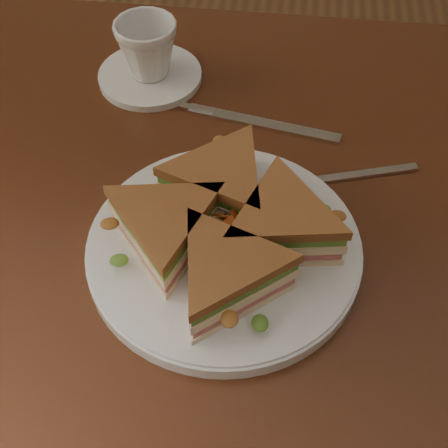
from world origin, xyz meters
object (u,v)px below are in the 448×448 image
plate (224,249)px  knife (252,122)px  table (270,261)px  spoon (306,181)px  saucer (150,76)px  coffee_cup (147,49)px  sandwich_wedges (224,227)px

plate → knife: size_ratio=1.36×
plate → table: bearing=53.0°
plate → spoon: bearing=53.5°
spoon → saucer: same height
knife → saucer: (-0.15, 0.07, 0.00)m
spoon → coffee_cup: size_ratio=2.15×
sandwich_wedges → knife: 0.22m
sandwich_wedges → spoon: size_ratio=1.57×
sandwich_wedges → saucer: sandwich_wedges is taller
saucer → coffee_cup: coffee_cup is taller
table → coffee_cup: size_ratio=14.48×
plate → sandwich_wedges: sandwich_wedges is taller
plate → coffee_cup: bearing=115.5°
knife → sandwich_wedges: bearing=-82.4°
table → sandwich_wedges: sandwich_wedges is taller
plate → saucer: (-0.14, 0.29, -0.00)m
table → knife: size_ratio=5.62×
knife → coffee_cup: size_ratio=2.58×
plate → saucer: size_ratio=2.06×
table → saucer: size_ratio=8.49×
sandwich_wedges → knife: sandwich_wedges is taller
plate → coffee_cup: 0.32m
table → spoon: bearing=54.2°
spoon → coffee_cup: 0.28m
table → sandwich_wedges: (-0.05, -0.07, 0.14)m
table → knife: knife is taller
table → plate: size_ratio=4.12×
spoon → saucer: 0.28m
plate → saucer: bearing=115.5°
spoon → table: bearing=-143.1°
knife → saucer: saucer is taller
plate → knife: plate is taller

